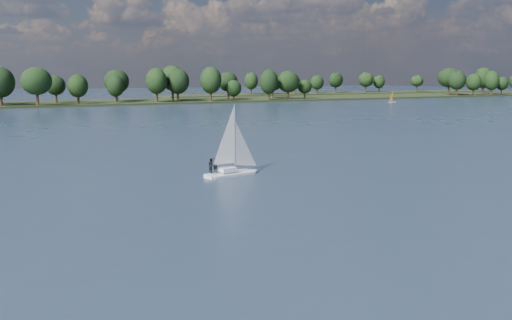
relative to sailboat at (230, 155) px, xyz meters
The scene contains 6 objects.
ground 60.51m from the sailboat, 81.11° to the left, with size 700.00×700.00×0.00m, color #233342.
far_shore 172.01m from the sailboat, 86.89° to the left, with size 660.00×40.00×1.50m, color black.
far_shore_back 277.43m from the sailboat, 52.38° to the left, with size 220.00×30.00×1.40m, color black.
sailboat is the anchor object (origin of this frame).
dinghy_orange 181.88m from the sailboat, 44.35° to the left, with size 3.06×1.22×4.87m.
treeline 168.05m from the sailboat, 90.34° to the left, with size 562.38×74.14×17.25m.
Camera 1 is at (-35.89, -19.85, 11.84)m, focal length 40.00 mm.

